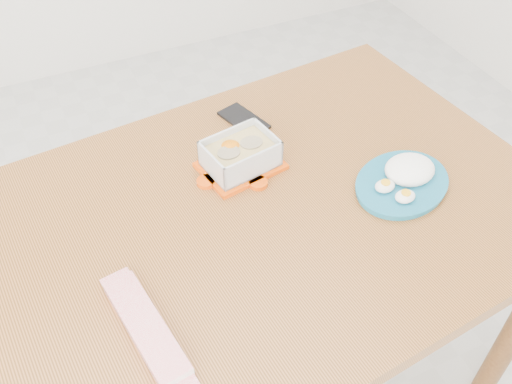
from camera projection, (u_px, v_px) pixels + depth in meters
name	position (u px, v px, depth m)	size (l,w,h in m)	color
ground	(240.00, 325.00, 1.87)	(3.50, 3.50, 0.00)	#B7B7B2
dining_table	(256.00, 241.00, 1.26)	(1.35, 0.97, 0.75)	#9A5C2B
food_container	(240.00, 155.00, 1.27)	(0.20, 0.16, 0.07)	#E34906
orange_fruit	(231.00, 154.00, 1.28)	(0.06, 0.06, 0.06)	orange
rice_plate	(405.00, 177.00, 1.24)	(0.30, 0.30, 0.06)	#16617E
candy_bar	(146.00, 328.00, 0.99)	(0.24, 0.06, 0.02)	red
smartphone	(244.00, 120.00, 1.42)	(0.07, 0.13, 0.01)	black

